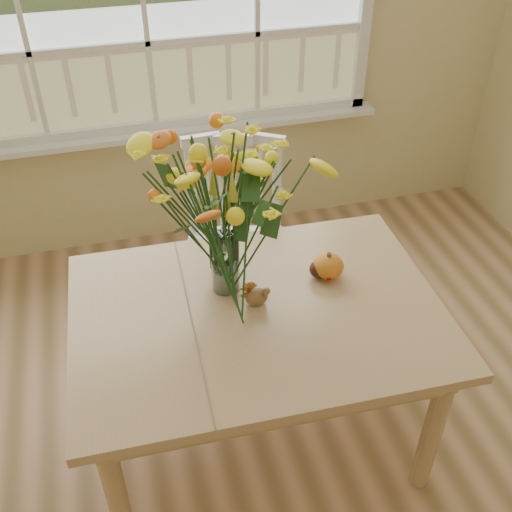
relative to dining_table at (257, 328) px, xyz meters
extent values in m
cube|color=white|center=(-0.14, 1.44, 0.09)|extent=(2.42, 0.12, 0.03)
cube|color=tan|center=(0.00, 0.00, 0.07)|extent=(1.32, 0.96, 0.04)
cube|color=tan|center=(0.00, 0.00, 0.00)|extent=(1.19, 0.84, 0.10)
cylinder|color=tan|center=(-0.56, -0.35, -0.27)|extent=(0.07, 0.07, 0.65)
cylinder|color=tan|center=(-0.54, 0.39, -0.27)|extent=(0.07, 0.07, 0.65)
cylinder|color=tan|center=(0.54, -0.39, -0.27)|extent=(0.07, 0.07, 0.65)
cylinder|color=tan|center=(0.56, 0.35, -0.27)|extent=(0.07, 0.07, 0.65)
cube|color=white|center=(0.06, 0.61, -0.15)|extent=(0.53, 0.51, 0.05)
cube|color=white|center=(0.11, 0.77, 0.10)|extent=(0.43, 0.15, 0.50)
cylinder|color=white|center=(-0.14, 0.50, -0.38)|extent=(0.04, 0.04, 0.43)
cylinder|color=white|center=(-0.06, 0.80, -0.38)|extent=(0.04, 0.04, 0.43)
cylinder|color=white|center=(0.19, 0.41, -0.38)|extent=(0.04, 0.04, 0.43)
cylinder|color=white|center=(0.27, 0.72, -0.38)|extent=(0.04, 0.04, 0.43)
cylinder|color=white|center=(-0.08, 0.14, 0.20)|extent=(0.10, 0.10, 0.23)
ellipsoid|color=#CF6018|center=(0.30, 0.10, 0.14)|extent=(0.12, 0.12, 0.09)
cylinder|color=#CCB78C|center=(0.00, 0.02, 0.10)|extent=(0.06, 0.06, 0.01)
ellipsoid|color=brown|center=(0.00, 0.02, 0.13)|extent=(0.09, 0.07, 0.07)
ellipsoid|color=#38160F|center=(0.27, 0.11, 0.13)|extent=(0.08, 0.08, 0.07)
camera|label=1|loc=(-0.41, -1.47, 1.52)|focal=42.00mm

